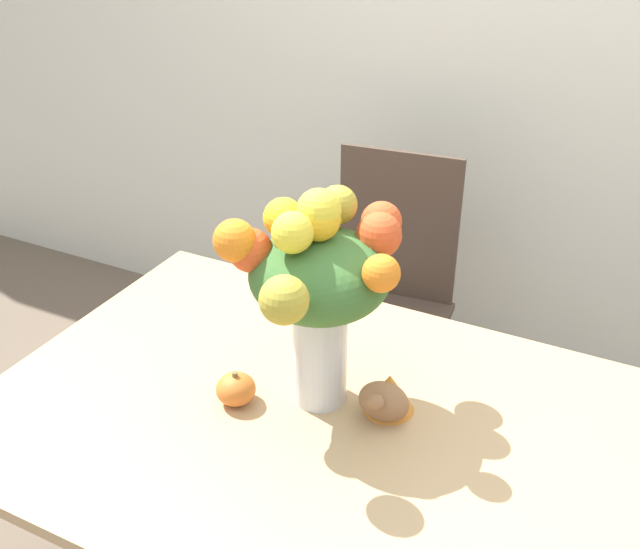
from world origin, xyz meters
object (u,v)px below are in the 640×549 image
(flower_vase, at_px, (319,279))
(dining_chair_near_window, at_px, (384,302))
(turkey_figurine, at_px, (387,396))
(pumpkin, at_px, (236,389))

(flower_vase, distance_m, dining_chair_near_window, 0.96)
(flower_vase, xyz_separation_m, turkey_figurine, (0.15, 0.02, -0.26))
(turkey_figurine, relative_size, dining_chair_near_window, 0.15)
(pumpkin, bearing_deg, turkey_figurine, 20.28)
(pumpkin, relative_size, dining_chair_near_window, 0.09)
(dining_chair_near_window, bearing_deg, turkey_figurine, -73.66)
(flower_vase, height_order, pumpkin, flower_vase)
(pumpkin, bearing_deg, dining_chair_near_window, 90.05)
(flower_vase, distance_m, turkey_figurine, 0.30)
(flower_vase, height_order, turkey_figurine, flower_vase)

